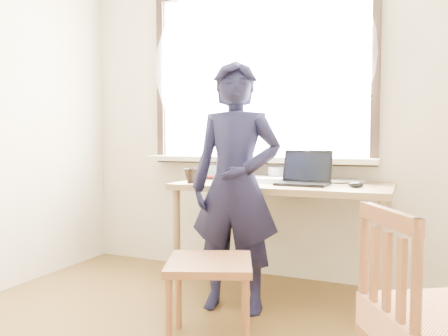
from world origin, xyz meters
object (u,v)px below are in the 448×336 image
at_px(work_chair, 210,273).
at_px(side_chair, 431,331).
at_px(laptop, 305,176).
at_px(person, 236,187).
at_px(mug_dark, 192,176).
at_px(desk, 283,195).
at_px(mug_white, 276,174).

relative_size(work_chair, side_chair, 0.65).
relative_size(laptop, work_chair, 0.62).
bearing_deg(work_chair, person, 96.10).
distance_m(mug_dark, work_chair, 0.92).
xyz_separation_m(desk, mug_dark, (-0.59, -0.24, 0.13)).
height_order(desk, mug_white, mug_white).
relative_size(mug_white, side_chair, 0.15).
height_order(desk, work_chair, desk).
distance_m(laptop, mug_dark, 0.78).
bearing_deg(side_chair, mug_white, 122.10).
distance_m(desk, work_chair, 0.97).
height_order(desk, mug_dark, mug_dark).
bearing_deg(mug_white, laptop, -42.10).
bearing_deg(person, mug_dark, 150.40).
height_order(mug_white, mug_dark, mug_dark).
distance_m(mug_white, person, 0.62).
height_order(laptop, mug_dark, laptop).
relative_size(mug_white, mug_dark, 1.16).
distance_m(mug_dark, side_chair, 1.92).
height_order(mug_dark, work_chair, mug_dark).
xyz_separation_m(mug_dark, work_chair, (0.45, -0.67, -0.45)).
xyz_separation_m(mug_white, work_chair, (-0.03, -1.11, -0.45)).
xyz_separation_m(desk, mug_white, (-0.11, 0.21, 0.13)).
bearing_deg(work_chair, mug_white, 88.39).
bearing_deg(person, work_chair, -91.00).
distance_m(laptop, person, 0.51).
bearing_deg(side_chair, desk, 122.79).
bearing_deg(laptop, desk, 168.99).
distance_m(laptop, mug_white, 0.36).
xyz_separation_m(work_chair, side_chair, (1.04, -0.49, 0.07)).
bearing_deg(side_chair, laptop, 118.42).
distance_m(desk, side_chair, 1.67).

